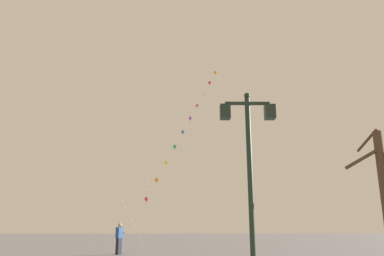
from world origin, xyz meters
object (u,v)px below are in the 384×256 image
(bare_tree, at_px, (384,194))
(twin_lantern_lamp_post, at_px, (249,148))
(kite_train, at_px, (180,136))
(kite_flyer, at_px, (119,238))

(bare_tree, bearing_deg, twin_lantern_lamp_post, -147.41)
(twin_lantern_lamp_post, distance_m, kite_train, 18.66)
(kite_flyer, bearing_deg, bare_tree, -98.97)
(kite_flyer, bearing_deg, twin_lantern_lamp_post, -124.94)
(kite_train, bearing_deg, twin_lantern_lamp_post, -82.68)
(twin_lantern_lamp_post, relative_size, kite_train, 0.33)
(kite_train, xyz_separation_m, kite_flyer, (-3.25, -5.73, -7.27))
(twin_lantern_lamp_post, relative_size, bare_tree, 1.03)
(twin_lantern_lamp_post, relative_size, kite_flyer, 2.98)
(twin_lantern_lamp_post, bearing_deg, kite_flyer, 114.50)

